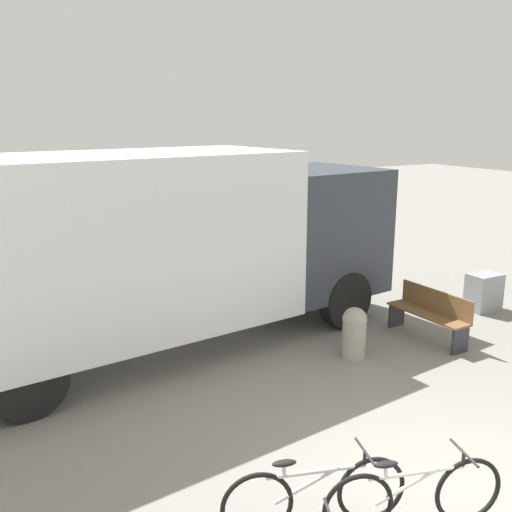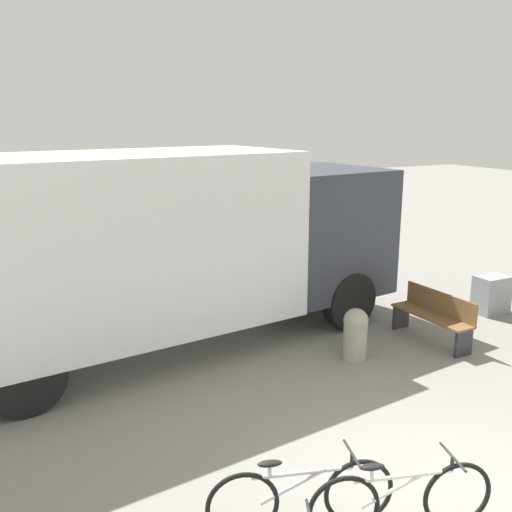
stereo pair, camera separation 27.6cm
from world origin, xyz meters
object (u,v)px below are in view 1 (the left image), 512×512
park_bench (430,313)px  bollard_near_bench (354,331)px  delivery_truck (166,242)px  utility_box (484,292)px  bicycle_far (414,496)px  bicycle_middle (315,495)px

park_bench → bollard_near_bench: 1.59m
delivery_truck → park_bench: (3.94, -1.72, -1.28)m
utility_box → park_bench: bearing=-164.1°
delivery_truck → park_bench: size_ratio=5.31×
bicycle_far → utility_box: (5.49, 3.86, 0.01)m
park_bench → bicycle_far: 4.83m
bollard_near_bench → park_bench: bearing=0.1°
bollard_near_bench → delivery_truck: bearing=143.7°
delivery_truck → bicycle_far: size_ratio=4.82×
park_bench → utility_box: bearing=-75.9°
park_bench → bollard_near_bench: bearing=88.3°
delivery_truck → park_bench: bearing=-30.5°
bicycle_far → bicycle_middle: bearing=166.6°
bicycle_middle → delivery_truck: bearing=102.2°
park_bench → bicycle_middle: park_bench is taller
bicycle_middle → utility_box: (6.25, 3.42, 0.01)m
park_bench → utility_box: (1.97, 0.56, -0.09)m
bicycle_far → utility_box: 6.71m
utility_box → delivery_truck: bearing=168.9°
bicycle_middle → bollard_near_bench: 3.93m
delivery_truck → park_bench: delivery_truck is taller
bollard_near_bench → utility_box: size_ratio=1.12×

